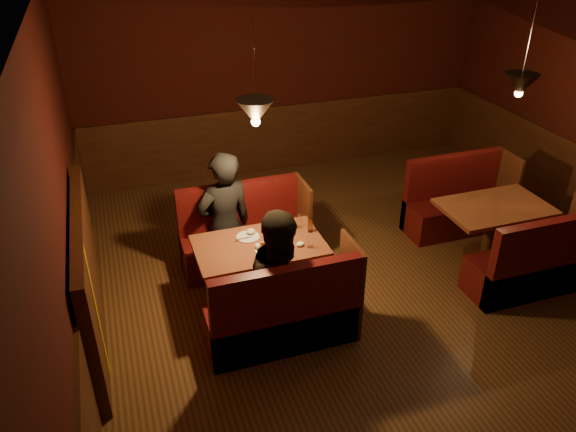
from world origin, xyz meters
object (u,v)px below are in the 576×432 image
object	(u,v)px
main_bench_far	(245,239)
second_table	(493,219)
main_table	(261,257)
second_bench_near	(534,267)
second_bench_far	(456,206)
diner_b	(283,260)
main_bench_near	(285,319)
diner_a	(223,199)

from	to	relation	value
main_bench_far	second_table	distance (m)	2.82
main_table	second_bench_near	xyz separation A→B (m)	(2.74, -0.78, -0.23)
second_bench_far	diner_b	size ratio (longest dim) A/B	0.80
second_table	main_bench_near	bearing A→B (deg)	-166.17
main_bench_far	main_table	bearing A→B (deg)	-91.07
second_table	second_bench_near	bearing A→B (deg)	-87.80
diner_b	second_table	bearing A→B (deg)	-10.36
main_table	main_bench_near	distance (m)	0.76
main_table	second_table	xyz separation A→B (m)	(2.72, -0.06, -0.03)
main_bench_near	main_table	bearing A→B (deg)	91.07
main_bench_near	second_bench_near	distance (m)	2.73
main_bench_near	diner_b	xyz separation A→B (m)	(0.04, 0.17, 0.53)
main_bench_far	second_bench_near	distance (m)	3.12
second_table	diner_a	xyz separation A→B (m)	(-2.92, 0.76, 0.38)
second_bench_far	second_bench_near	xyz separation A→B (m)	(0.00, -1.43, 0.00)
second_table	diner_b	bearing A→B (deg)	-169.48
main_bench_far	main_bench_near	distance (m)	1.45
main_bench_near	second_bench_far	xyz separation A→B (m)	(2.73, 1.38, -0.00)
main_bench_far	second_table	bearing A→B (deg)	-16.25
main_table	main_bench_far	size ratio (longest dim) A/B	0.91
second_table	second_bench_far	world-z (taller)	second_bench_far
second_table	diner_a	size ratio (longest dim) A/B	0.68
main_bench_near	second_bench_far	world-z (taller)	main_bench_near
diner_a	second_table	bearing A→B (deg)	152.68
second_table	main_bench_far	bearing A→B (deg)	163.75
second_bench_near	diner_b	distance (m)	2.75
main_bench_far	second_bench_near	xyz separation A→B (m)	(2.73, -1.50, -0.00)
second_bench_far	second_bench_near	size ratio (longest dim) A/B	1.00
second_bench_far	diner_a	xyz separation A→B (m)	(-2.95, 0.04, 0.58)
main_table	second_bench_near	size ratio (longest dim) A/B	0.96
second_bench_near	diner_a	distance (m)	3.35
main_table	diner_b	size ratio (longest dim) A/B	0.77
main_bench_far	second_bench_near	size ratio (longest dim) A/B	1.06
main_bench_near	second_table	size ratio (longest dim) A/B	1.17
main_table	second_table	size ratio (longest dim) A/B	1.07
main_table	diner_b	world-z (taller)	diner_b
main_bench_far	second_bench_far	distance (m)	2.73
main_bench_near	second_bench_near	size ratio (longest dim) A/B	1.06
main_bench_far	diner_a	bearing A→B (deg)	-172.47
diner_b	main_bench_near	bearing A→B (deg)	-123.67
second_bench_near	second_table	bearing A→B (deg)	92.20
main_bench_near	diner_a	size ratio (longest dim) A/B	0.80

